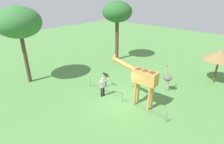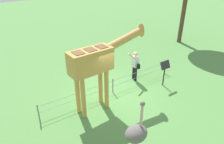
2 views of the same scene
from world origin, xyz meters
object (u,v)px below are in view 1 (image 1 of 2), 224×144
(visitor, at_px, (103,86))
(tree_northeast, at_px, (19,23))
(tree_east, at_px, (117,13))
(ostrich, at_px, (167,78))
(info_sign, at_px, (106,77))
(giraffe, at_px, (141,77))
(shade_hut_near, at_px, (220,55))

(visitor, height_order, tree_northeast, tree_northeast)
(tree_northeast, bearing_deg, visitor, -158.66)
(tree_east, distance_m, tree_northeast, 9.92)
(ostrich, bearing_deg, tree_east, -21.63)
(info_sign, bearing_deg, giraffe, 175.17)
(ostrich, bearing_deg, tree_northeast, 33.49)
(giraffe, distance_m, tree_east, 10.21)
(tree_east, bearing_deg, shade_hut_near, -173.22)
(visitor, relative_size, tree_northeast, 0.26)
(tree_east, xyz_separation_m, tree_northeast, (1.94, 9.73, -0.16))
(ostrich, xyz_separation_m, tree_northeast, (9.92, 6.56, 4.00))
(tree_east, relative_size, info_sign, 4.97)
(visitor, relative_size, shade_hut_near, 0.56)
(ostrich, height_order, tree_northeast, tree_northeast)
(ostrich, xyz_separation_m, info_sign, (4.12, 2.74, -0.23))
(visitor, xyz_separation_m, tree_northeast, (6.64, 2.60, 4.27))
(visitor, distance_m, ostrich, 5.15)
(visitor, xyz_separation_m, ostrich, (-3.27, -3.97, 0.27))
(tree_northeast, bearing_deg, info_sign, -146.58)
(shade_hut_near, height_order, tree_northeast, tree_northeast)
(tree_east, xyz_separation_m, info_sign, (-3.86, 5.90, -4.38))
(tree_east, relative_size, tree_northeast, 1.02)
(giraffe, xyz_separation_m, shade_hut_near, (-2.95, -7.44, 0.40))
(visitor, height_order, ostrich, ostrich)
(shade_hut_near, bearing_deg, tree_east, 6.78)
(visitor, distance_m, tree_northeast, 8.31)
(giraffe, height_order, tree_northeast, tree_northeast)
(giraffe, bearing_deg, shade_hut_near, -111.62)
(shade_hut_near, relative_size, tree_east, 0.45)
(ostrich, distance_m, tree_northeast, 12.55)
(shade_hut_near, xyz_separation_m, tree_east, (10.39, 1.24, 2.80))
(shade_hut_near, bearing_deg, ostrich, 61.24)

